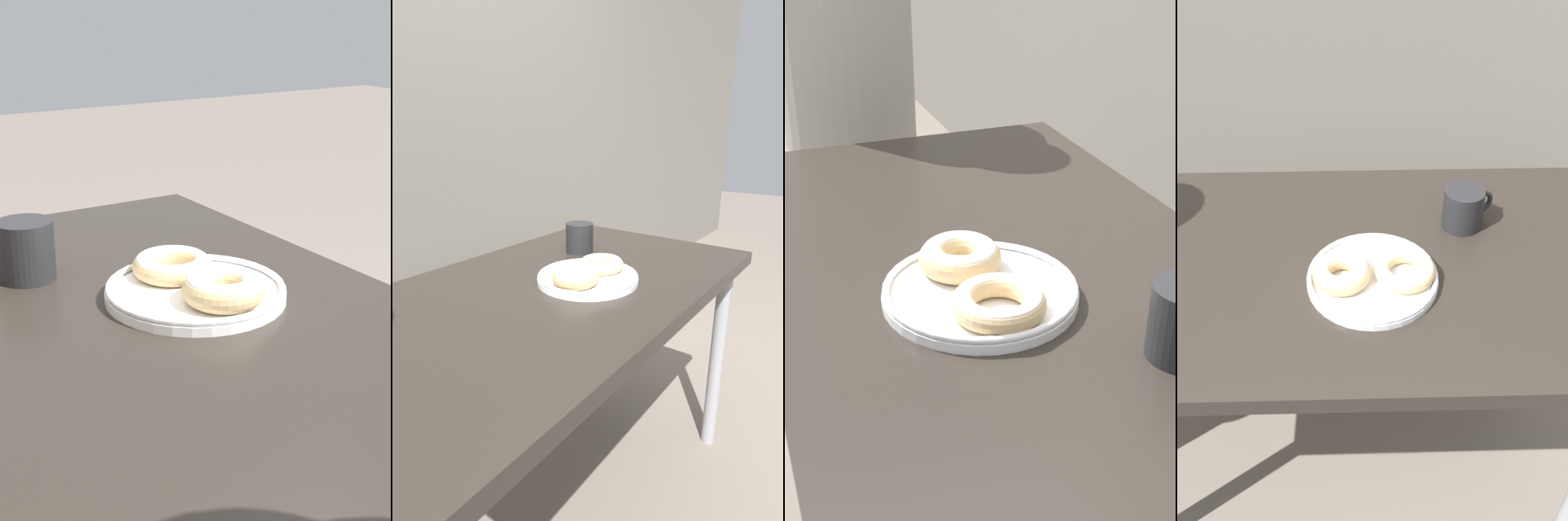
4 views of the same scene
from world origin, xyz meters
The scene contains 3 objects.
dining_table centered at (0.00, 0.26, 0.68)m, with size 1.25×0.71×0.77m.
donut_plate centered at (0.08, 0.20, 0.79)m, with size 0.29×0.27×0.06m.
person_figure centered at (-0.86, 0.20, 0.77)m, with size 0.34×0.33×1.44m.
Camera 3 is at (0.89, -0.10, 1.29)m, focal length 50.00 mm.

